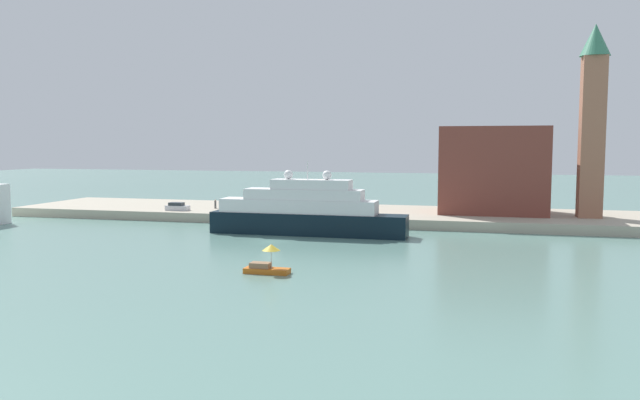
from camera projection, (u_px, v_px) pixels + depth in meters
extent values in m
plane|color=slate|center=(271.00, 242.00, 83.44)|extent=(400.00, 400.00, 0.00)
cube|color=#ADA38E|center=(322.00, 214.00, 109.57)|extent=(110.00, 22.37, 1.55)
cube|color=black|center=(308.00, 224.00, 89.59)|extent=(28.62, 4.24, 3.13)
cube|color=white|center=(298.00, 206.00, 89.72)|extent=(22.90, 3.90, 1.94)
cube|color=white|center=(304.00, 194.00, 89.34)|extent=(17.17, 3.56, 1.51)
cube|color=white|center=(311.00, 184.00, 88.93)|extent=(11.45, 3.22, 1.39)
cylinder|color=silver|center=(307.00, 170.00, 88.89)|extent=(0.16, 0.16, 2.67)
sphere|color=white|center=(327.00, 175.00, 88.23)|extent=(1.31, 1.31, 1.31)
sphere|color=white|center=(288.00, 175.00, 89.66)|extent=(1.31, 1.31, 1.31)
cube|color=#C66019|center=(267.00, 271.00, 62.97)|extent=(4.62, 1.60, 0.54)
cube|color=#8C6647|center=(260.00, 265.00, 63.09)|extent=(2.03, 1.28, 0.54)
cylinder|color=#B2B2B2|center=(271.00, 259.00, 62.74)|extent=(0.06, 0.06, 1.82)
cone|color=gold|center=(271.00, 247.00, 62.63)|extent=(1.82, 1.82, 0.64)
cube|color=brown|center=(493.00, 170.00, 103.52)|extent=(17.22, 11.81, 14.30)
cube|color=#9E664C|center=(592.00, 138.00, 96.62)|extent=(3.48, 3.48, 24.91)
cone|color=#387A5B|center=(596.00, 40.00, 95.28)|extent=(4.53, 4.53, 4.88)
cube|color=silver|center=(178.00, 208.00, 107.78)|extent=(4.04, 1.65, 0.85)
cube|color=#262D33|center=(176.00, 204.00, 107.77)|extent=(2.43, 1.48, 0.53)
cylinder|color=#4C4C4C|center=(215.00, 205.00, 110.98)|extent=(0.36, 0.36, 1.37)
sphere|color=tan|center=(215.00, 200.00, 110.90)|extent=(0.24, 0.24, 0.24)
cylinder|color=black|center=(314.00, 214.00, 99.24)|extent=(0.36, 0.36, 0.79)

